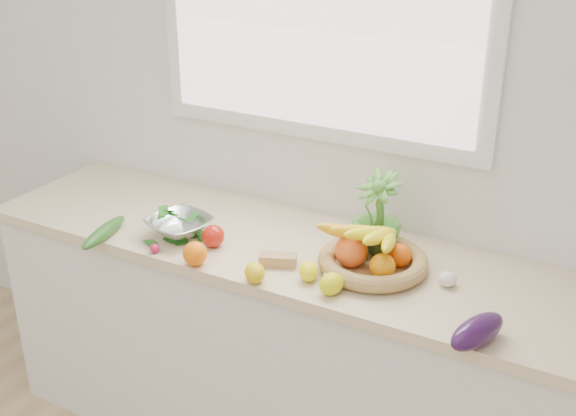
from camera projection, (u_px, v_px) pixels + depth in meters
The scene contains 18 objects.
back_wall at pixel (319, 98), 2.61m from camera, with size 4.50×0.02×2.70m, color white.
counter_cabinet at pixel (279, 351), 2.75m from camera, with size 2.20×0.58×0.86m, color silver.
countertop at pixel (278, 247), 2.56m from camera, with size 2.24×0.62×0.04m, color beige.
orange_loose at pixel (195, 254), 2.39m from camera, with size 0.08×0.08×0.08m, color orange.
lemon_a at pixel (309, 271), 2.30m from camera, with size 0.06×0.08×0.06m, color #FFED0D.
lemon_b at pixel (331, 284), 2.22m from camera, with size 0.07×0.09×0.07m, color #D6D50B.
lemon_c at pixel (255, 273), 2.29m from camera, with size 0.07×0.08×0.07m, color yellow.
apple at pixel (213, 236), 2.51m from camera, with size 0.08×0.08×0.08m, color #B51C0E.
ginger at pixel (278, 260), 2.39m from camera, with size 0.12×0.05×0.04m, color tan.
garlic_a at pixel (360, 256), 2.41m from camera, with size 0.05×0.05×0.04m, color silver.
garlic_b at pixel (448, 279), 2.27m from camera, with size 0.06×0.06×0.05m, color white.
garlic_c at pixel (332, 276), 2.29m from camera, with size 0.05×0.05×0.04m, color silver.
eggplant at pixel (477, 331), 1.97m from camera, with size 0.08×0.21×0.08m, color #2D103C.
cucumber at pixel (104, 232), 2.57m from camera, with size 0.05×0.27×0.05m, color #194F17.
radish at pixel (155, 249), 2.47m from camera, with size 0.03×0.03×0.03m, color #BB1747.
potted_herb at pixel (377, 214), 2.45m from camera, with size 0.17×0.17×0.30m, color #4F9335.
fruit_basket at pixel (372, 255), 2.35m from camera, with size 0.48×0.48×0.19m.
colander_with_spinach at pixel (179, 222), 2.57m from camera, with size 0.26×0.26×0.12m.
Camera 1 is at (1.14, -0.03, 2.06)m, focal length 45.00 mm.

